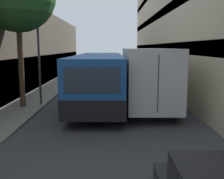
# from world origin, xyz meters

# --- Properties ---
(ground_plane) EXTENTS (150.00, 150.00, 0.00)m
(ground_plane) POSITION_xyz_m (0.00, 15.00, 0.00)
(ground_plane) COLOR #38383D
(sidewalk_left) EXTENTS (2.13, 60.00, 0.12)m
(sidewalk_left) POSITION_xyz_m (-4.66, 15.00, 0.06)
(sidewalk_left) COLOR gray
(sidewalk_left) RESTS_ON ground_plane
(bus) EXTENTS (2.63, 11.55, 2.83)m
(bus) POSITION_xyz_m (-0.62, 17.28, 1.52)
(bus) COLOR #1E519E
(bus) RESTS_ON ground_plane
(box_truck) EXTENTS (2.36, 8.72, 3.20)m
(box_truck) POSITION_xyz_m (1.99, 16.29, 1.71)
(box_truck) COLOR silver
(box_truck) RESTS_ON ground_plane
(panel_van) EXTENTS (1.88, 4.41, 1.93)m
(panel_van) POSITION_xyz_m (-0.76, 31.12, 1.08)
(panel_van) COLOR navy
(panel_van) RESTS_ON ground_plane
(street_lamp) EXTENTS (0.36, 0.80, 6.74)m
(street_lamp) POSITION_xyz_m (-3.85, 16.11, 4.81)
(street_lamp) COLOR #38383D
(street_lamp) RESTS_ON sidewalk_left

